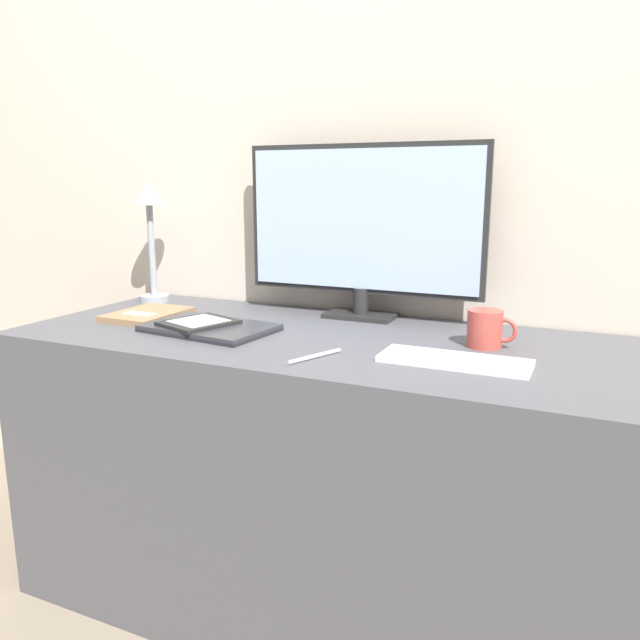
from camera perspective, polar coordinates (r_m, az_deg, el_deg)
The scene contains 10 objects.
wall_back at distance 1.80m, azimuth 4.36°, elevation 16.01°, with size 3.60×0.05×2.40m.
desk at distance 1.64m, azimuth -0.44°, elevation -13.78°, with size 1.48×0.63×0.72m.
monitor at distance 1.69m, azimuth 3.88°, elevation 8.65°, with size 0.67×0.11×0.47m.
keyboard at distance 1.31m, azimuth 12.21°, elevation -3.62°, with size 0.31×0.11×0.01m.
laptop at distance 1.59m, azimuth -10.06°, elevation -0.71°, with size 0.33×0.23×0.02m.
ereader at distance 1.59m, azimuth -11.03°, elevation -0.23°, with size 0.19×0.20×0.01m.
desk_lamp at distance 1.99m, azimuth -15.30°, elevation 9.13°, with size 0.11×0.11×0.37m.
notebook at distance 1.79m, azimuth -15.48°, elevation 0.50°, with size 0.16×0.22×0.02m.
coffee_mug at distance 1.45m, azimuth 14.92°, elevation -0.77°, with size 0.11×0.08×0.08m.
pen at distance 1.32m, azimuth -0.48°, elevation -3.33°, with size 0.06×0.14×0.01m.
Camera 1 is at (0.62, -1.11, 1.09)m, focal length 35.00 mm.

